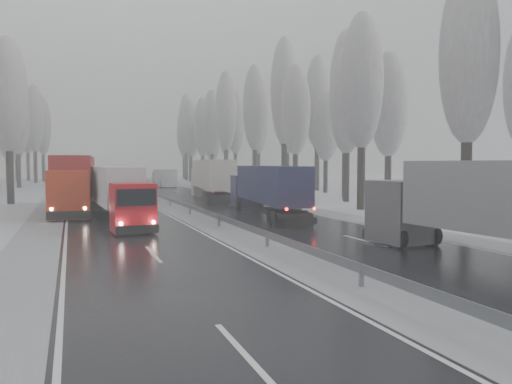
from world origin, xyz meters
TOP-DOWN VIEW (x-y plane):
  - ground at (0.00, 0.00)m, footprint 260.00×260.00m
  - carriageway_right at (5.25, 30.00)m, footprint 7.50×200.00m
  - carriageway_left at (-5.25, 30.00)m, footprint 7.50×200.00m
  - median_slush at (0.00, 30.00)m, footprint 3.00×200.00m
  - shoulder_right at (10.20, 30.00)m, footprint 2.40×200.00m
  - shoulder_left at (-10.20, 30.00)m, footprint 2.40×200.00m
  - median_guardrail at (0.00, 29.99)m, footprint 0.12×200.00m
  - tree_16 at (15.04, 15.67)m, footprint 3.60×3.60m
  - tree_18 at (14.51, 27.03)m, footprint 3.60×3.60m
  - tree_19 at (20.02, 31.03)m, footprint 3.60×3.60m
  - tree_20 at (17.90, 35.17)m, footprint 3.60×3.60m
  - tree_21 at (20.12, 39.17)m, footprint 3.60×3.60m
  - tree_22 at (17.02, 45.60)m, footprint 3.60×3.60m
  - tree_23 at (23.31, 49.60)m, footprint 3.60×3.60m
  - tree_24 at (17.90, 51.02)m, footprint 3.60×3.60m
  - tree_25 at (24.81, 55.02)m, footprint 3.60×3.60m
  - tree_26 at (17.56, 61.27)m, footprint 3.60×3.60m
  - tree_27 at (24.72, 65.27)m, footprint 3.60×3.60m
  - tree_28 at (16.34, 71.95)m, footprint 3.60×3.60m
  - tree_29 at (23.71, 75.95)m, footprint 3.60×3.60m
  - tree_30 at (16.56, 81.70)m, footprint 3.60×3.60m
  - tree_31 at (22.48, 85.70)m, footprint 3.60×3.60m
  - tree_32 at (16.63, 89.21)m, footprint 3.60×3.60m
  - tree_33 at (19.77, 93.21)m, footprint 3.60×3.60m
  - tree_34 at (15.73, 96.32)m, footprint 3.60×3.60m
  - tree_35 at (24.94, 100.32)m, footprint 3.60×3.60m
  - tree_36 at (17.04, 106.16)m, footprint 3.60×3.60m
  - tree_37 at (24.02, 110.16)m, footprint 3.60×3.60m
  - tree_38 at (18.73, 116.73)m, footprint 3.60×3.60m
  - tree_39 at (21.55, 120.73)m, footprint 3.60×3.60m
  - tree_62 at (-13.94, 43.73)m, footprint 3.60×3.60m
  - tree_68 at (-16.58, 69.11)m, footprint 3.60×3.60m
  - tree_70 at (-16.33, 79.19)m, footprint 3.60×3.60m
  - tree_72 at (-18.93, 88.54)m, footprint 3.60×3.60m
  - tree_74 at (-15.07, 99.33)m, footprint 3.60×3.60m
  - tree_76 at (-14.05, 108.72)m, footprint 3.60×3.60m
  - tree_77 at (-19.66, 112.72)m, footprint 3.60×3.60m
  - tree_78 at (-17.56, 115.31)m, footprint 3.60×3.60m
  - tree_79 at (-20.33, 119.31)m, footprint 3.60×3.60m
  - truck_blue_box at (5.00, 24.81)m, footprint 3.86×14.63m
  - truck_cream_box at (5.52, 42.06)m, footprint 4.60×16.74m
  - box_truck_distant at (5.95, 72.93)m, footprint 2.83×8.05m
  - truck_red_white at (-5.67, 25.43)m, footprint 3.03×14.41m
  - truck_red_red at (-8.19, 33.67)m, footprint 3.80×17.57m

SIDE VIEW (x-z plane):
  - ground at x=0.00m, z-range 0.00..0.00m
  - carriageway_right at x=5.25m, z-range 0.00..0.03m
  - carriageway_left at x=-5.25m, z-range 0.00..0.03m
  - median_slush at x=0.00m, z-range 0.00..0.04m
  - shoulder_right at x=10.20m, z-range 0.00..0.04m
  - shoulder_left at x=-10.20m, z-range 0.00..0.04m
  - median_guardrail at x=0.00m, z-range 0.22..0.98m
  - box_truck_distant at x=5.95m, z-range 0.03..2.99m
  - truck_red_white at x=-5.67m, z-range 0.31..3.98m
  - truck_blue_box at x=5.00m, z-range 0.31..4.03m
  - truck_cream_box at x=5.52m, z-range 0.36..4.61m
  - truck_red_red at x=-8.19m, z-range 0.37..4.85m
  - tree_23 at x=23.31m, z-range 1.99..15.54m
  - tree_77 at x=-19.66m, z-range 2.10..16.42m
  - tree_33 at x=19.77m, z-range 2.10..16.42m
  - tree_19 at x=20.02m, z-range 2.13..16.70m
  - tree_72 at x=-18.93m, z-range 2.21..17.31m
  - tree_20 at x=17.90m, z-range 2.29..18.00m
  - tree_22 at x=17.02m, z-range 2.31..18.17m
  - tree_62 at x=-13.94m, z-range 2.34..18.38m
  - tree_39 at x=21.55m, z-range 2.36..18.54m
  - tree_37 at x=24.02m, z-range 2.38..18.75m
  - tree_16 at x=15.04m, z-range 2.40..18.93m
  - tree_18 at x=14.51m, z-range 2.41..18.99m
  - tree_68 at x=-16.58m, z-range 2.42..19.07m
  - tree_79 at x=-20.33m, z-range 2.48..19.54m
  - tree_70 at x=-16.33m, z-range 2.48..19.57m
  - tree_32 at x=16.63m, z-range 2.51..19.85m
  - tree_27 at x=24.72m, z-range 2.55..20.17m
  - tree_34 at x=15.73m, z-range 2.55..20.19m
  - tree_30 at x=16.56m, z-range 2.59..20.45m
  - tree_38 at x=18.73m, z-range 2.60..20.58m
  - tree_29 at x=23.71m, z-range 2.62..20.73m
  - tree_35 at x=24.94m, z-range 2.64..20.89m
  - tree_76 at x=-14.05m, z-range 2.68..21.23m
  - tree_31 at x=22.48m, z-range 2.68..21.26m
  - tree_21 at x=20.12m, z-range 2.69..21.31m
  - tree_26 at x=17.56m, z-range 2.71..21.49m
  - tree_25 at x=24.81m, z-range 2.80..22.24m
  - tree_78 at x=-17.56m, z-range 2.81..22.37m
  - tree_28 at x=16.34m, z-range 2.82..22.45m
  - tree_74 at x=-15.07m, z-range 2.83..22.52m
  - tree_36 at x=17.04m, z-range 2.91..23.13m
  - tree_24 at x=17.90m, z-range 2.94..23.43m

